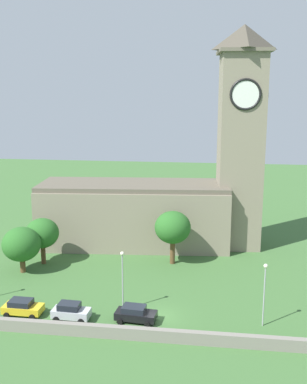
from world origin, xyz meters
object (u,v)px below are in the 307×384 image
tree_by_tower (173,228)px  car_black (135,314)px  car_yellow (22,307)px  car_silver (71,311)px  tree_riverside_east (42,233)px  church (167,191)px  tree_churchyard (21,244)px  streetlamp_west_mid (122,271)px  streetlamp_central (265,285)px

tree_by_tower → car_black: bearing=-97.5°
car_yellow → car_silver: bearing=-4.2°
tree_riverside_east → tree_by_tower: (18.28, 2.52, 0.83)m
church → car_silver: church is taller
tree_riverside_east → tree_churchyard: 3.88m
car_black → streetlamp_west_mid: (-1.83, 2.34, 3.75)m
church → car_yellow: church is taller
car_yellow → car_black: (12.54, 0.20, 0.00)m
car_silver → tree_by_tower: bearing=63.0°
tree_riverside_east → tree_by_tower: 18.47m
streetlamp_central → tree_riverside_east: streetlamp_central is taller
car_black → tree_by_tower: size_ratio=0.59×
car_silver → tree_by_tower: (9.21, 18.05, 4.36)m
car_black → streetlamp_west_mid: 4.79m
car_silver → streetlamp_west_mid: streetlamp_west_mid is taller
car_black → car_silver: bearing=-175.0°
car_black → car_yellow: bearing=-179.1°
church → car_yellow: (-13.04, -26.07, -7.97)m
streetlamp_west_mid → streetlamp_central: 15.25m
car_silver → tree_riverside_east: 18.33m
tree_riverside_east → tree_churchyard: size_ratio=1.05×
car_silver → streetlamp_west_mid: size_ratio=0.59×
car_black → tree_riverside_east: tree_riverside_east is taller
streetlamp_west_mid → tree_churchyard: (-15.73, 9.07, -0.65)m
car_black → tree_by_tower: bearing=82.5°
car_silver → tree_churchyard: 16.34m
tree_by_tower → tree_churchyard: 20.79m
car_black → streetlamp_west_mid: size_ratio=0.65×
church → streetlamp_west_mid: 24.02m
tree_by_tower → tree_churchyard: tree_by_tower is taller
car_yellow → tree_riverside_east: (-3.45, 15.12, 3.62)m
car_yellow → tree_by_tower: bearing=50.0°
tree_by_tower → tree_churchyard: size_ratio=1.21×
car_silver → tree_churchyard: tree_churchyard is taller
car_silver → tree_churchyard: bearing=131.5°
church → car_yellow: bearing=-116.6°
car_black → tree_by_tower: (2.29, 17.44, 4.45)m
streetlamp_west_mid → tree_by_tower: bearing=74.7°
car_yellow → tree_churchyard: bearing=113.4°
car_black → tree_riverside_east: (-15.99, 14.92, 3.62)m
church → streetlamp_west_mid: bearing=-95.7°
church → tree_by_tower: bearing=-78.1°
tree_riverside_east → streetlamp_central: bearing=-25.6°
streetlamp_west_mid → car_black: bearing=-52.1°
tree_by_tower → church: bearing=101.9°
car_silver → tree_churchyard: size_ratio=0.65×
tree_riverside_east → car_yellow: bearing=-77.1°
car_black → tree_riverside_east: bearing=137.0°
streetlamp_west_mid → tree_churchyard: 18.17m
streetlamp_west_mid → tree_riverside_east: 18.94m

